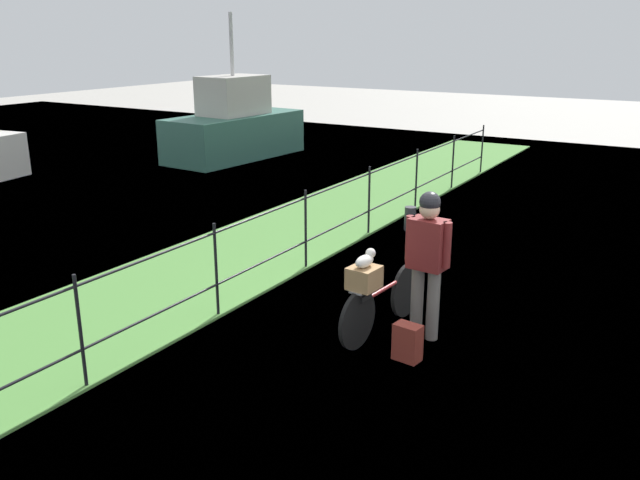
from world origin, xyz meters
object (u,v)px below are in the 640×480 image
Objects in this scene: moored_boat_far at (235,127)px; bicycle_main at (382,303)px; wooden_crate at (364,278)px; terrier_dog at (366,260)px; cyclist_person at (427,252)px; backpack_on_paving at (407,342)px; mooring_bollard at (410,218)px.

bicycle_main is at bearing -133.84° from moored_boat_far.
wooden_crate is 1.01× the size of terrier_dog.
bicycle_main is 0.81m from cyclist_person.
backpack_on_paving is at bearing -99.11° from wooden_crate.
wooden_crate is at bearing 174.90° from terrier_dog.
bicycle_main is 0.73m from terrier_dog.
cyclist_person is (0.53, -0.50, 0.22)m from wooden_crate.
bicycle_main is 4.35× the size of backpack_on_paving.
backpack_on_paving is 12.29m from moored_boat_far.
moored_boat_far is at bearing -36.46° from backpack_on_paving.
moored_boat_far reaches higher than mooring_bollard.
mooring_bollard is (4.47, 1.93, 0.01)m from backpack_on_paving.
bicycle_main is at bearing -160.72° from mooring_bollard.
wooden_crate is 0.81× the size of backpack_on_paving.
wooden_crate is 0.08× the size of moored_boat_far.
backpack_on_paving is (-0.12, -0.57, -0.78)m from terrier_dog.
moored_boat_far reaches higher than wooden_crate.
mooring_bollard is (3.85, 1.85, -0.80)m from cyclist_person.
moored_boat_far is (8.40, 8.30, 0.04)m from wooden_crate.
terrier_dog is 4.63m from mooring_bollard.
wooden_crate is 0.19× the size of cyclist_person.
moored_boat_far is at bearing 44.74° from terrier_dog.
mooring_bollard is (3.98, 1.39, -0.14)m from bicycle_main.
moored_boat_far reaches higher than backpack_on_paving.
cyclist_person reaches higher than backpack_on_paving.
bicycle_main is 5.43× the size of terrier_dog.
mooring_bollard is (4.38, 1.36, -0.58)m from wooden_crate.
terrier_dog is at bearing -4.26° from backpack_on_paving.
wooden_crate is 4.62m from mooring_bollard.
mooring_bollard is (4.35, 1.36, -0.77)m from terrier_dog.
terrier_dog is at bearing 135.38° from cyclist_person.
backpack_on_paving is at bearing -156.68° from mooring_bollard.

